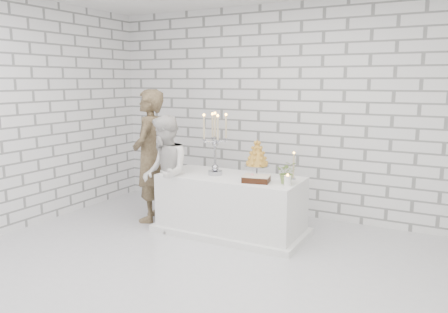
{
  "coord_description": "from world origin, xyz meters",
  "views": [
    {
      "loc": [
        2.0,
        -3.45,
        1.94
      ],
      "look_at": [
        -0.42,
        1.06,
        1.05
      ],
      "focal_mm": 35.23,
      "sensor_mm": 36.0,
      "label": 1
    }
  ],
  "objects_px": {
    "cake_table": "(231,205)",
    "candelabra": "(215,144)",
    "bride": "(165,173)",
    "groom": "(149,156)",
    "croquembouche": "(257,158)"
  },
  "relations": [
    {
      "from": "groom",
      "to": "candelabra",
      "type": "relative_size",
      "value": 2.27
    },
    {
      "from": "groom",
      "to": "cake_table",
      "type": "bearing_deg",
      "value": 71.08
    },
    {
      "from": "cake_table",
      "to": "candelabra",
      "type": "height_order",
      "value": "candelabra"
    },
    {
      "from": "cake_table",
      "to": "candelabra",
      "type": "xyz_separation_m",
      "value": [
        -0.21,
        -0.03,
        0.78
      ]
    },
    {
      "from": "groom",
      "to": "croquembouche",
      "type": "relative_size",
      "value": 3.82
    },
    {
      "from": "groom",
      "to": "bride",
      "type": "height_order",
      "value": "groom"
    },
    {
      "from": "groom",
      "to": "bride",
      "type": "relative_size",
      "value": 1.21
    },
    {
      "from": "cake_table",
      "to": "bride",
      "type": "height_order",
      "value": "bride"
    },
    {
      "from": "cake_table",
      "to": "bride",
      "type": "xyz_separation_m",
      "value": [
        -0.8,
        -0.29,
        0.38
      ]
    },
    {
      "from": "cake_table",
      "to": "groom",
      "type": "distance_m",
      "value": 1.36
    },
    {
      "from": "bride",
      "to": "croquembouche",
      "type": "xyz_separation_m",
      "value": [
        1.12,
        0.39,
        0.23
      ]
    },
    {
      "from": "bride",
      "to": "candelabra",
      "type": "bearing_deg",
      "value": 73.72
    },
    {
      "from": "croquembouche",
      "to": "groom",
      "type": "bearing_deg",
      "value": -174.77
    },
    {
      "from": "bride",
      "to": "groom",
      "type": "bearing_deg",
      "value": -158.95
    },
    {
      "from": "cake_table",
      "to": "candelabra",
      "type": "relative_size",
      "value": 2.24
    }
  ]
}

